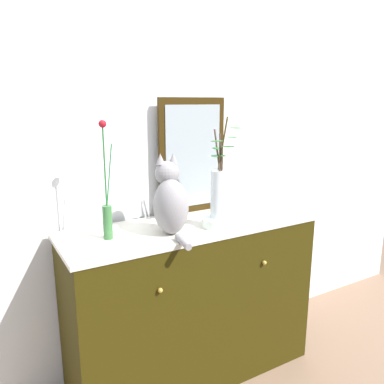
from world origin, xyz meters
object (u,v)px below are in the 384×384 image
Objects in this scene: mirror_leaning at (192,156)px; vase_glass_clear at (219,190)px; cat_sitting at (170,201)px; bowl_porcelain at (218,222)px; sideboard at (192,301)px; vase_slim_green at (107,208)px.

vase_glass_clear is (-0.03, -0.32, -0.14)m from mirror_leaning.
cat_sitting reaches higher than bowl_porcelain.
sideboard is 0.51m from bowl_porcelain.
vase_glass_clear is at bearing -46.98° from sideboard.
sideboard is 0.66m from cat_sitting.
vase_slim_green reaches higher than sideboard.
cat_sitting is at bearing -156.71° from sideboard.
vase_slim_green is at bearing 168.92° from bowl_porcelain.
sideboard is 2.11× the size of mirror_leaning.
sideboard is at bearing 23.29° from cat_sitting.
vase_slim_green is 0.59m from bowl_porcelain.
cat_sitting is 2.33× the size of bowl_porcelain.
cat_sitting reaches higher than sideboard.
vase_slim_green is at bearing -160.50° from mirror_leaning.
vase_slim_green is at bearing 168.80° from vase_glass_clear.
mirror_leaning reaches higher than vase_glass_clear.
mirror_leaning is 1.18× the size of vase_slim_green.
vase_slim_green reaches higher than cat_sitting.
bowl_porcelain is (-0.03, -0.32, -0.31)m from mirror_leaning.
bowl_porcelain reaches higher than sideboard.
bowl_porcelain is (0.27, -0.03, -0.14)m from cat_sitting.
cat_sitting is at bearing 172.87° from bowl_porcelain.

